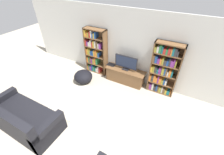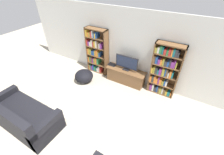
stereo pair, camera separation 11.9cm
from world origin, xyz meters
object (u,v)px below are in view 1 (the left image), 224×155
laptop (111,64)px  beanbag_ottoman (83,77)px  bookshelf_right (163,70)px  tv_stand (125,76)px  bookshelf_left (95,52)px  television (126,63)px  couch_left_sectional (22,119)px

laptop → beanbag_ottoman: 1.17m
bookshelf_right → beanbag_ottoman: 2.88m
tv_stand → laptop: laptop is taller
bookshelf_left → beanbag_ottoman: (-0.02, -0.88, -0.66)m
bookshelf_left → laptop: (0.75, -0.06, -0.33)m
tv_stand → laptop: 0.68m
bookshelf_right → laptop: bearing=-178.2°
television → couch_left_sectional: bearing=-116.6°
tv_stand → television: bearing=90.0°
bookshelf_right → laptop: bookshelf_right is taller
beanbag_ottoman → bookshelf_right: bearing=18.1°
television → tv_stand: bearing=-90.0°
laptop → couch_left_sectional: 3.35m
tv_stand → beanbag_ottoman: 1.58m
bookshelf_left → television: bookshelf_left is taller
tv_stand → beanbag_ottoman: bearing=-151.1°
beanbag_ottoman → couch_left_sectional: bearing=-94.7°
television → couch_left_sectional: 3.57m
bookshelf_right → laptop: size_ratio=5.87×
bookshelf_left → laptop: bookshelf_left is taller
bookshelf_right → beanbag_ottoman: bearing=-161.9°
couch_left_sectional → laptop: bearing=73.3°
bookshelf_left → bookshelf_right: (2.65, -0.00, -0.01)m
television → couch_left_sectional: size_ratio=0.40×
tv_stand → beanbag_ottoman: (-1.38, -0.76, -0.04)m
tv_stand → couch_left_sectional: (-1.58, -3.15, 0.03)m
bookshelf_left → bookshelf_right: same height
bookshelf_right → beanbag_ottoman: bookshelf_right is taller
television → beanbag_ottoman: (-1.38, -0.77, -0.61)m
laptop → beanbag_ottoman: size_ratio=0.45×
beanbag_ottoman → tv_stand: bearing=28.9°
bookshelf_left → laptop: bearing=-4.6°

